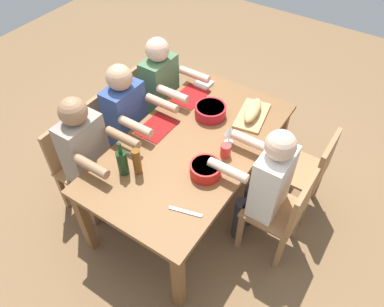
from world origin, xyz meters
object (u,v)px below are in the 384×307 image
(chair_near_center, at_px, (117,129))
(napkin_stack, at_px, (203,84))
(diner_far_center, at_px, (266,182))
(serving_bowl_pasta, at_px, (205,169))
(cutting_board, at_px, (252,115))
(diner_near_center, at_px, (130,118))
(chair_far_left, at_px, (308,169))
(cup_far_center, at_px, (226,150))
(bread_loaf, at_px, (253,110))
(chair_far_center, at_px, (284,211))
(chair_near_left, at_px, (150,101))
(serving_bowl_fruit, at_px, (210,110))
(diner_near_right, at_px, (89,153))
(diner_near_left, at_px, (164,89))
(wine_bottle, at_px, (122,162))
(wine_glass, at_px, (230,132))
(beer_bottle, at_px, (137,162))
(chair_near_right, at_px, (78,162))
(dining_table, at_px, (192,151))

(chair_near_center, xyz_separation_m, napkin_stack, (-0.70, 0.48, 0.27))
(diner_far_center, xyz_separation_m, serving_bowl_pasta, (0.21, -0.39, 0.10))
(cutting_board, bearing_deg, diner_near_center, -58.05)
(chair_far_left, xyz_separation_m, cup_far_center, (0.46, -0.54, 0.31))
(serving_bowl_pasta, xyz_separation_m, bread_loaf, (-0.75, -0.01, 0.01))
(chair_far_center, bearing_deg, diner_far_center, -90.00)
(diner_far_center, distance_m, chair_near_left, 1.55)
(chair_far_center, distance_m, cup_far_center, 0.63)
(serving_bowl_fruit, bearing_deg, diner_near_right, -34.22)
(chair_far_center, relative_size, diner_near_left, 0.71)
(diner_far_center, xyz_separation_m, serving_bowl_fruit, (-0.36, -0.69, 0.10))
(wine_bottle, height_order, wine_glass, wine_bottle)
(diner_near_right, bearing_deg, diner_near_left, 180.00)
(chair_far_left, bearing_deg, beer_bottle, -46.13)
(diner_far_center, distance_m, wine_glass, 0.47)
(diner_near_right, relative_size, napkin_stack, 8.57)
(diner_near_right, distance_m, bread_loaf, 1.36)
(diner_near_left, relative_size, wine_glass, 7.23)
(cutting_board, relative_size, napkin_stack, 2.86)
(wine_bottle, xyz_separation_m, beer_bottle, (-0.06, 0.08, 0.00))
(chair_near_right, distance_m, wine_glass, 1.29)
(diner_near_left, height_order, wine_bottle, diner_near_left)
(chair_near_center, relative_size, diner_near_right, 0.71)
(diner_far_center, relative_size, wine_glass, 7.23)
(chair_far_left, height_order, diner_far_center, diner_far_center)
(bread_loaf, bearing_deg, chair_near_left, -86.96)
(chair_near_right, bearing_deg, serving_bowl_fruit, 138.16)
(bread_loaf, height_order, wine_glass, wine_glass)
(chair_near_center, relative_size, diner_far_center, 0.71)
(wine_bottle, bearing_deg, beer_bottle, 124.51)
(cup_far_center, bearing_deg, chair_far_left, 130.19)
(diner_far_center, bearing_deg, beer_bottle, -60.38)
(diner_near_center, relative_size, serving_bowl_fruit, 4.60)
(chair_far_center, relative_size, beer_bottle, 3.86)
(dining_table, height_order, chair_near_right, chair_near_right)
(bread_loaf, xyz_separation_m, wine_bottle, (1.06, -0.49, 0.04))
(diner_far_center, relative_size, cup_far_center, 11.35)
(diner_near_center, height_order, chair_far_center, diner_near_center)
(chair_far_center, height_order, beer_bottle, beer_bottle)
(serving_bowl_pasta, relative_size, napkin_stack, 1.60)
(chair_far_left, distance_m, wine_bottle, 1.51)
(chair_near_center, xyz_separation_m, chair_far_center, (0.00, 1.64, 0.00))
(diner_near_center, bearing_deg, diner_far_center, 90.00)
(diner_near_right, height_order, wine_bottle, diner_near_right)
(bread_loaf, bearing_deg, cutting_board, 0.00)
(chair_near_left, relative_size, beer_bottle, 3.86)
(diner_far_center, distance_m, diner_near_left, 1.36)
(cutting_board, bearing_deg, diner_far_center, 35.87)
(diner_near_center, xyz_separation_m, diner_near_right, (0.49, 0.00, 0.00))
(dining_table, distance_m, chair_near_right, 0.97)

